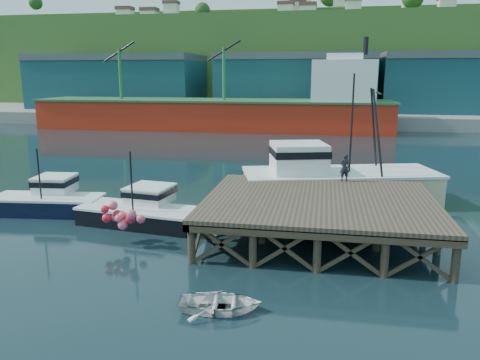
% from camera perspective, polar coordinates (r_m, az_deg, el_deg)
% --- Properties ---
extents(ground, '(300.00, 300.00, 0.00)m').
position_cam_1_polar(ground, '(26.27, -2.63, -6.16)').
color(ground, black).
rests_on(ground, ground).
extents(wharf, '(12.00, 10.00, 2.62)m').
position_cam_1_polar(wharf, '(24.91, 9.68, -2.72)').
color(wharf, brown).
rests_on(wharf, ground).
extents(far_quay, '(160.00, 40.00, 2.00)m').
position_cam_1_polar(far_quay, '(94.68, 6.91, 8.14)').
color(far_quay, gray).
rests_on(far_quay, ground).
extents(warehouse_left, '(32.00, 16.00, 9.00)m').
position_cam_1_polar(warehouse_left, '(98.04, -14.49, 11.21)').
color(warehouse_left, '#17444D').
rests_on(warehouse_left, far_quay).
extents(warehouse_mid, '(28.00, 16.00, 9.00)m').
position_cam_1_polar(warehouse_mid, '(89.41, 6.80, 11.41)').
color(warehouse_mid, '#17444D').
rests_on(warehouse_mid, far_quay).
extents(warehouse_right, '(30.00, 16.00, 9.00)m').
position_cam_1_polar(warehouse_right, '(92.51, 26.00, 10.27)').
color(warehouse_right, '#17444D').
rests_on(warehouse_right, far_quay).
extents(cargo_ship, '(55.50, 10.00, 13.75)m').
position_cam_1_polar(cargo_ship, '(73.75, -0.77, 8.74)').
color(cargo_ship, red).
rests_on(cargo_ship, ground).
extents(hillside, '(220.00, 50.00, 22.00)m').
position_cam_1_polar(hillside, '(124.36, 7.91, 13.81)').
color(hillside, '#2D511E').
rests_on(hillside, ground).
extents(boat_navy, '(6.94, 3.96, 4.21)m').
position_cam_1_polar(boat_navy, '(31.80, -22.21, -2.15)').
color(boat_navy, black).
rests_on(boat_navy, ground).
extents(boat_black, '(7.44, 6.19, 4.41)m').
position_cam_1_polar(boat_black, '(27.81, -11.82, -3.59)').
color(boat_black, black).
rests_on(boat_black, ground).
extents(trawler, '(13.55, 7.72, 8.57)m').
position_cam_1_polar(trawler, '(31.98, 11.59, 0.32)').
color(trawler, beige).
rests_on(trawler, ground).
extents(dinghy, '(3.29, 2.54, 0.63)m').
position_cam_1_polar(dinghy, '(17.77, -2.42, -14.74)').
color(dinghy, silver).
rests_on(dinghy, ground).
extents(dockworker, '(0.72, 0.60, 1.69)m').
position_cam_1_polar(dockworker, '(29.17, 12.62, 1.50)').
color(dockworker, black).
rests_on(dockworker, wharf).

